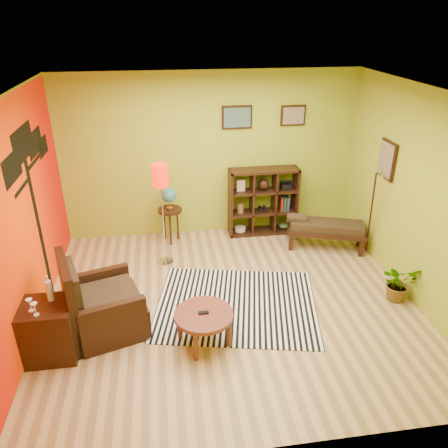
{
  "coord_description": "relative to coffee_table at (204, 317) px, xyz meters",
  "views": [
    {
      "loc": [
        -0.81,
        -4.86,
        3.62
      ],
      "look_at": [
        -0.04,
        0.33,
        1.05
      ],
      "focal_mm": 35.0,
      "sensor_mm": 36.0,
      "label": 1
    }
  ],
  "objects": [
    {
      "name": "ground",
      "position": [
        0.44,
        0.74,
        -0.37
      ],
      "size": [
        5.0,
        5.0,
        0.0
      ],
      "primitive_type": "plane",
      "color": "tan",
      "rests_on": "ground"
    },
    {
      "name": "room_shell",
      "position": [
        0.35,
        0.75,
        1.43
      ],
      "size": [
        5.04,
        4.54,
        2.82
      ],
      "color": "#98A924",
      "rests_on": "ground"
    },
    {
      "name": "zebra_rug",
      "position": [
        0.52,
        0.68,
        -0.36
      ],
      "size": [
        2.46,
        2.13,
        0.01
      ],
      "primitive_type": "cube",
      "rotation": [
        0.0,
        0.0,
        -0.21
      ],
      "color": "white",
      "rests_on": "ground"
    },
    {
      "name": "coffee_table",
      "position": [
        0.0,
        0.0,
        0.0
      ],
      "size": [
        0.7,
        0.7,
        0.45
      ],
      "color": "brown",
      "rests_on": "ground"
    },
    {
      "name": "armchair",
      "position": [
        -1.23,
        0.41,
        -0.05
      ],
      "size": [
        1.1,
        1.09,
        1.07
      ],
      "color": "black",
      "rests_on": "ground"
    },
    {
      "name": "side_cabinet",
      "position": [
        -1.76,
        0.06,
        -0.02
      ],
      "size": [
        0.58,
        0.53,
        1.0
      ],
      "color": "black",
      "rests_on": "ground"
    },
    {
      "name": "floor_lamp",
      "position": [
        -0.41,
        1.94,
        0.96
      ],
      "size": [
        0.25,
        0.25,
        1.64
      ],
      "color": "silver",
      "rests_on": "ground"
    },
    {
      "name": "globe_table",
      "position": [
        -0.29,
        2.66,
        0.38
      ],
      "size": [
        0.41,
        0.41,
        0.99
      ],
      "color": "black",
      "rests_on": "ground"
    },
    {
      "name": "cube_shelf",
      "position": [
        1.36,
        2.77,
        0.23
      ],
      "size": [
        1.2,
        0.35,
        1.2
      ],
      "color": "black",
      "rests_on": "ground"
    },
    {
      "name": "bench",
      "position": [
        2.23,
        2.05,
        0.01
      ],
      "size": [
        1.36,
        0.84,
        0.59
      ],
      "color": "black",
      "rests_on": "ground"
    },
    {
      "name": "potted_plant",
      "position": [
        2.74,
        0.49,
        -0.17
      ],
      "size": [
        0.56,
        0.6,
        0.41
      ],
      "primitive_type": "imported",
      "rotation": [
        0.0,
        0.0,
        0.18
      ],
      "color": "#26661E",
      "rests_on": "ground"
    }
  ]
}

